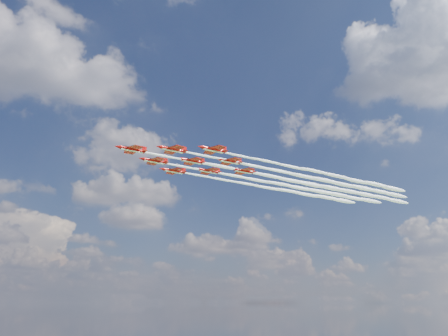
{
  "coord_description": "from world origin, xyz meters",
  "views": [
    {
      "loc": [
        -37.09,
        -128.19,
        38.89
      ],
      "look_at": [
        13.21,
        -0.3,
        81.58
      ],
      "focal_mm": 35.0,
      "sensor_mm": 36.0,
      "label": 1
    }
  ],
  "objects": [
    {
      "name": "jet_tail",
      "position": [
        69.96,
        16.0,
        83.57
      ],
      "size": [
        100.35,
        24.62,
        2.55
      ],
      "rotation": [
        0.0,
        0.0,
        0.2
      ],
      "color": "#AE0B09"
    },
    {
      "name": "jet_row2_port",
      "position": [
        40.75,
        3.23,
        83.57
      ],
      "size": [
        100.35,
        24.62,
        2.55
      ],
      "rotation": [
        0.0,
        0.0,
        0.2
      ],
      "color": "#AE0B09"
    },
    {
      "name": "jet_row3_port",
      "position": [
        52.27,
        -1.22,
        83.57
      ],
      "size": [
        100.35,
        24.62,
        2.55
      ],
      "rotation": [
        0.0,
        0.0,
        0.2
      ],
      "color": "#AE0B09"
    },
    {
      "name": "jet_row4_port",
      "position": [
        61.12,
        7.39,
        83.57
      ],
      "size": [
        100.35,
        24.62,
        2.55
      ],
      "rotation": [
        0.0,
        0.0,
        0.2
      ],
      "color": "#AE0B09"
    },
    {
      "name": "jet_row2_starb",
      "position": [
        38.08,
        16.28,
        83.57
      ],
      "size": [
        100.35,
        24.62,
        2.55
      ],
      "rotation": [
        0.0,
        0.0,
        0.2
      ],
      "color": "#AE0B09"
    },
    {
      "name": "jet_row4_starb",
      "position": [
        58.45,
        20.44,
        83.57
      ],
      "size": [
        100.35,
        24.62,
        2.55
      ],
      "rotation": [
        0.0,
        0.0,
        0.2
      ],
      "color": "#AE0B09"
    },
    {
      "name": "jet_row3_starb",
      "position": [
        46.93,
        24.89,
        83.57
      ],
      "size": [
        100.35,
        24.62,
        2.55
      ],
      "rotation": [
        0.0,
        0.0,
        0.2
      ],
      "color": "#AE0B09"
    },
    {
      "name": "jet_lead",
      "position": [
        29.24,
        7.67,
        83.57
      ],
      "size": [
        100.35,
        24.62,
        2.55
      ],
      "rotation": [
        0.0,
        0.0,
        0.2
      ],
      "color": "#AE0B09"
    },
    {
      "name": "jet_row3_centre",
      "position": [
        49.6,
        11.84,
        83.57
      ],
      "size": [
        100.35,
        24.62,
        2.55
      ],
      "rotation": [
        0.0,
        0.0,
        0.2
      ],
      "color": "#AE0B09"
    }
  ]
}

